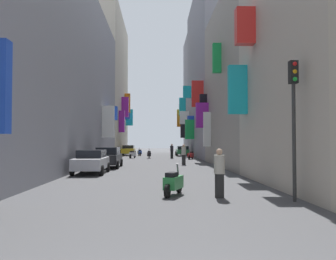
{
  "coord_description": "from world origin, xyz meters",
  "views": [
    {
      "loc": [
        0.13,
        -2.82,
        1.95
      ],
      "look_at": [
        1.14,
        27.82,
        2.96
      ],
      "focal_mm": 37.59,
      "sensor_mm": 36.0,
      "label": 1
    }
  ],
  "objects": [
    {
      "name": "building_left_mid_a",
      "position": [
        -8.0,
        24.7,
        7.2
      ],
      "size": [
        7.13,
        32.04,
        14.41
      ],
      "color": "gray",
      "rests_on": "ground"
    },
    {
      "name": "traffic_light_near_corner",
      "position": [
        4.62,
        8.49,
        3.11
      ],
      "size": [
        0.26,
        0.34,
        4.6
      ],
      "color": "#2D2D2D",
      "rests_on": "ground"
    },
    {
      "name": "building_right_mid_c",
      "position": [
        7.99,
        41.93,
        10.52
      ],
      "size": [
        7.38,
        19.57,
        21.07
      ],
      "color": "gray",
      "rests_on": "ground"
    },
    {
      "name": "parked_car_silver",
      "position": [
        -3.83,
        18.76,
        0.76
      ],
      "size": [
        1.86,
        3.97,
        1.43
      ],
      "color": "#B7B7BC",
      "rests_on": "ground"
    },
    {
      "name": "pedestrian_near_right",
      "position": [
        2.33,
        9.41,
        0.85
      ],
      "size": [
        0.45,
        0.45,
        1.7
      ],
      "color": "black",
      "rests_on": "ground"
    },
    {
      "name": "parked_car_black",
      "position": [
        -3.5,
        23.73,
        0.79
      ],
      "size": [
        1.92,
        4.17,
        1.52
      ],
      "color": "black",
      "rests_on": "ground"
    },
    {
      "name": "building_left_mid_b",
      "position": [
        -7.99,
        50.36,
        10.4
      ],
      "size": [
        7.14,
        19.28,
        20.83
      ],
      "color": "#BCB29E",
      "rests_on": "ground"
    },
    {
      "name": "building_right_far",
      "position": [
        7.98,
        55.86,
        9.53
      ],
      "size": [
        7.37,
        8.29,
        19.1
      ],
      "color": "gray",
      "rests_on": "ground"
    },
    {
      "name": "scooter_red",
      "position": [
        3.92,
        35.8,
        0.46
      ],
      "size": [
        0.8,
        1.86,
        1.13
      ],
      "color": "red",
      "rests_on": "ground"
    },
    {
      "name": "ground_plane",
      "position": [
        0.0,
        30.0,
        0.0
      ],
      "size": [
        140.0,
        140.0,
        0.0
      ],
      "primitive_type": "plane",
      "color": "#424244"
    },
    {
      "name": "parked_car_yellow",
      "position": [
        -3.83,
        47.08,
        0.76
      ],
      "size": [
        1.92,
        4.29,
        1.43
      ],
      "color": "gold",
      "rests_on": "ground"
    },
    {
      "name": "scooter_green",
      "position": [
        0.74,
        9.92,
        0.46
      ],
      "size": [
        0.8,
        1.75,
        1.13
      ],
      "color": "#287F3D",
      "rests_on": "ground"
    },
    {
      "name": "building_right_mid_b",
      "position": [
        7.99,
        24.88,
        6.54
      ],
      "size": [
        7.17,
        14.54,
        13.09
      ],
      "color": "gray",
      "rests_on": "ground"
    },
    {
      "name": "scooter_blue",
      "position": [
        -2.17,
        45.86,
        0.46
      ],
      "size": [
        0.65,
        1.8,
        1.13
      ],
      "color": "#2D4CAD",
      "rests_on": "ground"
    },
    {
      "name": "pedestrian_crossing",
      "position": [
        1.93,
        38.02,
        0.84
      ],
      "size": [
        0.53,
        0.53,
        1.69
      ],
      "color": "black",
      "rests_on": "ground"
    },
    {
      "name": "scooter_black",
      "position": [
        -0.72,
        38.53,
        0.46
      ],
      "size": [
        0.44,
        1.82,
        1.13
      ],
      "color": "black",
      "rests_on": "ground"
    },
    {
      "name": "pedestrian_near_left",
      "position": [
        2.43,
        26.66,
        0.86
      ],
      "size": [
        0.52,
        0.52,
        1.72
      ],
      "color": "#262626",
      "rests_on": "ground"
    },
    {
      "name": "parked_car_green",
      "position": [
        3.69,
        44.94,
        0.71
      ],
      "size": [
        1.84,
        4.21,
        1.33
      ],
      "color": "#236638",
      "rests_on": "ground"
    },
    {
      "name": "pedestrian_mid_street",
      "position": [
        3.38,
        38.55,
        0.79
      ],
      "size": [
        0.5,
        0.5,
        1.59
      ],
      "color": "black",
      "rests_on": "ground"
    },
    {
      "name": "building_right_mid_a",
      "position": [
        7.99,
        12.25,
        7.88
      ],
      "size": [
        7.0,
        10.71,
        15.78
      ],
      "color": "#B2A899",
      "rests_on": "ground"
    },
    {
      "name": "scooter_white",
      "position": [
        -2.69,
        38.79,
        0.46
      ],
      "size": [
        0.76,
        1.84,
        1.13
      ],
      "color": "silver",
      "rests_on": "ground"
    }
  ]
}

